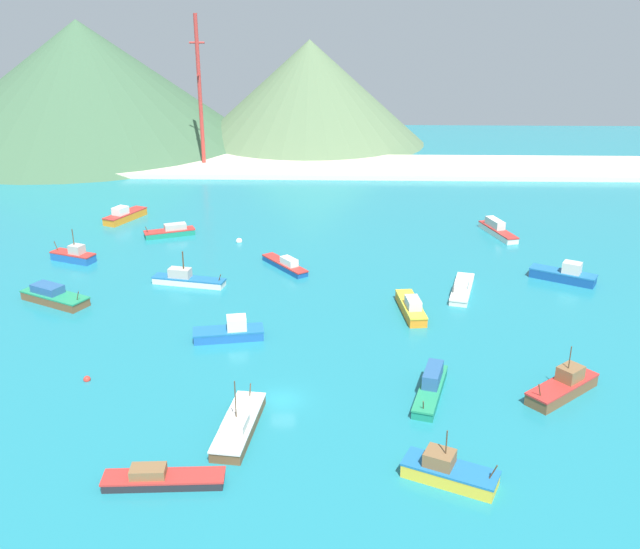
{
  "coord_description": "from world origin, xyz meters",
  "views": [
    {
      "loc": [
        5.61,
        -62.46,
        38.31
      ],
      "look_at": [
        3.04,
        28.5,
        2.67
      ],
      "focal_mm": 39.55,
      "sensor_mm": 36.0,
      "label": 1
    }
  ],
  "objects_px": {
    "fishing_boat_2": "(431,386)",
    "fishing_boat_14": "(462,288)",
    "fishing_boat_5": "(563,386)",
    "fishing_boat_4": "(448,471)",
    "fishing_boat_15": "(564,274)",
    "fishing_boat_1": "(239,426)",
    "fishing_boat_7": "(286,264)",
    "fishing_boat_6": "(171,231)",
    "fishing_boat_0": "(74,255)",
    "fishing_boat_3": "(187,279)",
    "fishing_boat_13": "(497,229)",
    "radio_tower": "(200,92)",
    "fishing_boat_9": "(54,296)",
    "fishing_boat_11": "(230,332)",
    "buoy_1": "(239,241)",
    "fishing_boat_8": "(411,307)",
    "fishing_boat_10": "(125,215)",
    "fishing_boat_12": "(161,478)",
    "buoy_0": "(87,379)"
  },
  "relations": [
    {
      "from": "radio_tower",
      "to": "fishing_boat_9",
      "type": "bearing_deg",
      "value": -93.79
    },
    {
      "from": "fishing_boat_0",
      "to": "fishing_boat_15",
      "type": "bearing_deg",
      "value": -4.79
    },
    {
      "from": "fishing_boat_0",
      "to": "radio_tower",
      "type": "bearing_deg",
      "value": 82.79
    },
    {
      "from": "fishing_boat_7",
      "to": "fishing_boat_13",
      "type": "bearing_deg",
      "value": 26.48
    },
    {
      "from": "fishing_boat_11",
      "to": "buoy_0",
      "type": "distance_m",
      "value": 17.5
    },
    {
      "from": "fishing_boat_10",
      "to": "fishing_boat_12",
      "type": "height_order",
      "value": "fishing_boat_10"
    },
    {
      "from": "fishing_boat_2",
      "to": "fishing_boat_5",
      "type": "xyz_separation_m",
      "value": [
        13.7,
        0.3,
        0.03
      ]
    },
    {
      "from": "fishing_boat_6",
      "to": "fishing_boat_10",
      "type": "relative_size",
      "value": 0.91
    },
    {
      "from": "fishing_boat_15",
      "to": "fishing_boat_14",
      "type": "bearing_deg",
      "value": -162.15
    },
    {
      "from": "fishing_boat_5",
      "to": "radio_tower",
      "type": "height_order",
      "value": "radio_tower"
    },
    {
      "from": "fishing_boat_14",
      "to": "fishing_boat_5",
      "type": "bearing_deg",
      "value": -77.12
    },
    {
      "from": "fishing_boat_8",
      "to": "fishing_boat_14",
      "type": "height_order",
      "value": "fishing_boat_8"
    },
    {
      "from": "fishing_boat_13",
      "to": "fishing_boat_14",
      "type": "height_order",
      "value": "fishing_boat_13"
    },
    {
      "from": "fishing_boat_2",
      "to": "fishing_boat_3",
      "type": "xyz_separation_m",
      "value": [
        -31.48,
        29.35,
        -0.14
      ]
    },
    {
      "from": "fishing_boat_14",
      "to": "buoy_0",
      "type": "xyz_separation_m",
      "value": [
        -44.25,
        -25.49,
        -0.57
      ]
    },
    {
      "from": "fishing_boat_15",
      "to": "fishing_boat_7",
      "type": "bearing_deg",
      "value": 174.69
    },
    {
      "from": "fishing_boat_0",
      "to": "fishing_boat_3",
      "type": "height_order",
      "value": "fishing_boat_0"
    },
    {
      "from": "fishing_boat_6",
      "to": "fishing_boat_5",
      "type": "bearing_deg",
      "value": -44.26
    },
    {
      "from": "fishing_boat_2",
      "to": "fishing_boat_8",
      "type": "distance_m",
      "value": 20.2
    },
    {
      "from": "fishing_boat_2",
      "to": "fishing_boat_4",
      "type": "xyz_separation_m",
      "value": [
        -0.22,
        -14.13,
        -0.01
      ]
    },
    {
      "from": "fishing_boat_11",
      "to": "buoy_1",
      "type": "bearing_deg",
      "value": 96.09
    },
    {
      "from": "fishing_boat_1",
      "to": "fishing_boat_14",
      "type": "xyz_separation_m",
      "value": [
        26.56,
        34.77,
        -0.04
      ]
    },
    {
      "from": "fishing_boat_11",
      "to": "fishing_boat_14",
      "type": "relative_size",
      "value": 0.8
    },
    {
      "from": "fishing_boat_0",
      "to": "fishing_boat_8",
      "type": "xyz_separation_m",
      "value": [
        50.98,
        -18.3,
        -0.04
      ]
    },
    {
      "from": "fishing_boat_4",
      "to": "fishing_boat_5",
      "type": "bearing_deg",
      "value": 46.03
    },
    {
      "from": "fishing_boat_4",
      "to": "fishing_boat_8",
      "type": "distance_m",
      "value": 34.33
    },
    {
      "from": "fishing_boat_5",
      "to": "fishing_boat_13",
      "type": "distance_m",
      "value": 53.7
    },
    {
      "from": "fishing_boat_1",
      "to": "fishing_boat_4",
      "type": "height_order",
      "value": "fishing_boat_1"
    },
    {
      "from": "fishing_boat_3",
      "to": "fishing_boat_11",
      "type": "xyz_separation_m",
      "value": [
        8.76,
        -17.08,
        0.11
      ]
    },
    {
      "from": "fishing_boat_2",
      "to": "fishing_boat_7",
      "type": "height_order",
      "value": "fishing_boat_2"
    },
    {
      "from": "fishing_boat_7",
      "to": "fishing_boat_11",
      "type": "height_order",
      "value": "fishing_boat_11"
    },
    {
      "from": "radio_tower",
      "to": "fishing_boat_15",
      "type": "bearing_deg",
      "value": -47.73
    },
    {
      "from": "fishing_boat_1",
      "to": "buoy_0",
      "type": "relative_size",
      "value": 13.92
    },
    {
      "from": "fishing_boat_12",
      "to": "fishing_boat_14",
      "type": "bearing_deg",
      "value": 53.05
    },
    {
      "from": "fishing_boat_9",
      "to": "fishing_boat_1",
      "type": "bearing_deg",
      "value": -45.77
    },
    {
      "from": "fishing_boat_3",
      "to": "fishing_boat_14",
      "type": "relative_size",
      "value": 0.99
    },
    {
      "from": "fishing_boat_8",
      "to": "fishing_boat_10",
      "type": "relative_size",
      "value": 1.01
    },
    {
      "from": "fishing_boat_10",
      "to": "fishing_boat_14",
      "type": "distance_m",
      "value": 65.99
    },
    {
      "from": "fishing_boat_2",
      "to": "fishing_boat_1",
      "type": "bearing_deg",
      "value": -158.44
    },
    {
      "from": "fishing_boat_2",
      "to": "fishing_boat_14",
      "type": "distance_m",
      "value": 28.28
    },
    {
      "from": "fishing_boat_3",
      "to": "fishing_boat_13",
      "type": "bearing_deg",
      "value": 26.4
    },
    {
      "from": "fishing_boat_5",
      "to": "fishing_boat_15",
      "type": "distance_m",
      "value": 33.34
    },
    {
      "from": "fishing_boat_2",
      "to": "fishing_boat_7",
      "type": "xyz_separation_m",
      "value": [
        -17.79,
        36.09,
        -0.26
      ]
    },
    {
      "from": "fishing_boat_1",
      "to": "buoy_1",
      "type": "relative_size",
      "value": 10.22
    },
    {
      "from": "fishing_boat_9",
      "to": "fishing_boat_15",
      "type": "distance_m",
      "value": 72.04
    },
    {
      "from": "fishing_boat_2",
      "to": "fishing_boat_10",
      "type": "xyz_separation_m",
      "value": [
        -49.51,
        60.42,
        0.01
      ]
    },
    {
      "from": "fishing_boat_6",
      "to": "fishing_boat_11",
      "type": "bearing_deg",
      "value": -67.65
    },
    {
      "from": "fishing_boat_7",
      "to": "buoy_0",
      "type": "xyz_separation_m",
      "value": [
        -18.92,
        -34.32,
        -0.54
      ]
    },
    {
      "from": "radio_tower",
      "to": "fishing_boat_2",
      "type": "bearing_deg",
      "value": -67.8
    },
    {
      "from": "fishing_boat_12",
      "to": "fishing_boat_3",
      "type": "bearing_deg",
      "value": 98.88
    }
  ]
}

